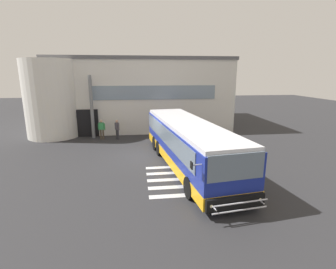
{
  "coord_description": "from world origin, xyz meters",
  "views": [
    {
      "loc": [
        -0.62,
        -16.32,
        5.44
      ],
      "look_at": [
        1.37,
        -0.33,
        1.5
      ],
      "focal_mm": 26.79,
      "sensor_mm": 36.0,
      "label": 1
    }
  ],
  "objects_px": {
    "entry_support_column": "(92,107)",
    "passenger_by_doorway": "(117,129)",
    "bus_main_foreground": "(188,145)",
    "passenger_near_column": "(102,128)"
  },
  "relations": [
    {
      "from": "passenger_near_column",
      "to": "passenger_by_doorway",
      "type": "xyz_separation_m",
      "value": [
        1.29,
        -0.2,
        -0.03
      ]
    },
    {
      "from": "entry_support_column",
      "to": "passenger_by_doorway",
      "type": "bearing_deg",
      "value": -21.23
    },
    {
      "from": "bus_main_foreground",
      "to": "passenger_by_doorway",
      "type": "distance_m",
      "value": 8.35
    },
    {
      "from": "bus_main_foreground",
      "to": "passenger_near_column",
      "type": "bearing_deg",
      "value": 129.54
    },
    {
      "from": "bus_main_foreground",
      "to": "passenger_by_doorway",
      "type": "height_order",
      "value": "bus_main_foreground"
    },
    {
      "from": "bus_main_foreground",
      "to": "passenger_near_column",
      "type": "distance_m",
      "value": 9.27
    },
    {
      "from": "entry_support_column",
      "to": "bus_main_foreground",
      "type": "bearing_deg",
      "value": -49.16
    },
    {
      "from": "entry_support_column",
      "to": "bus_main_foreground",
      "type": "distance_m",
      "value": 10.33
    },
    {
      "from": "bus_main_foreground",
      "to": "passenger_near_column",
      "type": "relative_size",
      "value": 7.15
    },
    {
      "from": "bus_main_foreground",
      "to": "passenger_near_column",
      "type": "xyz_separation_m",
      "value": [
        -5.9,
        7.14,
        -0.37
      ]
    }
  ]
}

